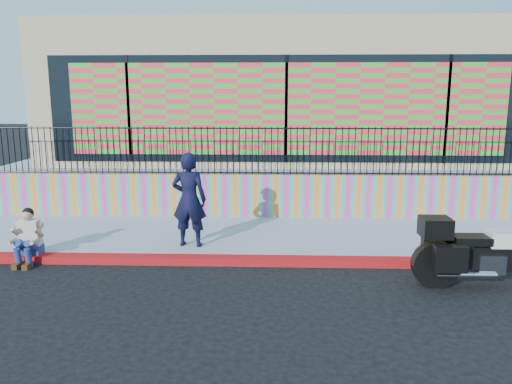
{
  "coord_description": "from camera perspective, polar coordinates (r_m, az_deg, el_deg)",
  "views": [
    {
      "loc": [
        -0.32,
        -9.22,
        3.26
      ],
      "look_at": [
        -0.69,
        1.2,
        1.2
      ],
      "focal_mm": 35.0,
      "sensor_mm": 36.0,
      "label": 1
    }
  ],
  "objects": [
    {
      "name": "red_curb",
      "position": [
        9.76,
        3.85,
        -7.89
      ],
      "size": [
        16.0,
        0.3,
        0.15
      ],
      "primitive_type": "cube",
      "color": "#AC140C",
      "rests_on": "ground"
    },
    {
      "name": "storefront_building",
      "position": [
        17.36,
        3.17,
        11.13
      ],
      "size": [
        14.0,
        8.06,
        4.0
      ],
      "color": "tan",
      "rests_on": "elevated_platform"
    },
    {
      "name": "elevated_platform",
      "position": [
        17.77,
        3.06,
        2.64
      ],
      "size": [
        16.0,
        10.0,
        1.25
      ],
      "primitive_type": "cube",
      "color": "#969CB4",
      "rests_on": "ground"
    },
    {
      "name": "ground",
      "position": [
        9.79,
        3.85,
        -8.3
      ],
      "size": [
        90.0,
        90.0,
        0.0
      ],
      "primitive_type": "plane",
      "color": "black",
      "rests_on": "ground"
    },
    {
      "name": "seated_man",
      "position": [
        10.65,
        -24.71,
        -5.18
      ],
      "size": [
        0.54,
        0.71,
        1.06
      ],
      "color": "navy",
      "rests_on": "ground"
    },
    {
      "name": "police_motorcycle",
      "position": [
        9.37,
        25.19,
        -5.9
      ],
      "size": [
        2.61,
        0.86,
        1.62
      ],
      "color": "black",
      "rests_on": "ground"
    },
    {
      "name": "metal_fence",
      "position": [
        12.55,
        3.51,
        4.71
      ],
      "size": [
        15.8,
        0.04,
        1.2
      ],
      "primitive_type": null,
      "color": "black",
      "rests_on": "mural_wall"
    },
    {
      "name": "police_officer",
      "position": [
        10.31,
        -7.64,
        -0.87
      ],
      "size": [
        0.75,
        0.53,
        1.95
      ],
      "primitive_type": "imported",
      "rotation": [
        0.0,
        0.0,
        3.05
      ],
      "color": "black",
      "rests_on": "sidewalk"
    },
    {
      "name": "sidewalk",
      "position": [
        11.33,
        3.6,
        -5.16
      ],
      "size": [
        16.0,
        3.0,
        0.15
      ],
      "primitive_type": "cube",
      "color": "#969CB4",
      "rests_on": "ground"
    },
    {
      "name": "mural_wall",
      "position": [
        12.74,
        3.45,
        -0.43
      ],
      "size": [
        16.0,
        0.2,
        1.1
      ],
      "primitive_type": "cube",
      "color": "#E03A98",
      "rests_on": "sidewalk"
    }
  ]
}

